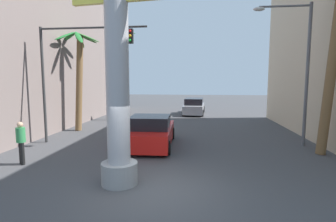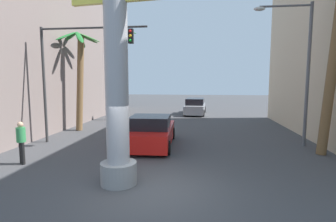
{
  "view_description": "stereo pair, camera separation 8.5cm",
  "coord_description": "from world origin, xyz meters",
  "views": [
    {
      "loc": [
        1.34,
        -7.37,
        3.25
      ],
      "look_at": [
        0.0,
        4.34,
        1.9
      ],
      "focal_mm": 28.0,
      "sensor_mm": 36.0,
      "label": 1
    },
    {
      "loc": [
        1.43,
        -7.36,
        3.25
      ],
      "look_at": [
        0.0,
        4.34,
        1.9
      ],
      "focal_mm": 28.0,
      "sensor_mm": 36.0,
      "label": 2
    }
  ],
  "objects": [
    {
      "name": "palm_tree_far_left",
      "position": [
        -6.33,
        18.49,
        4.78
      ],
      "size": [
        2.5,
        2.43,
        8.34
      ],
      "color": "brown",
      "rests_on": "ground"
    },
    {
      "name": "building_left",
      "position": [
        -10.52,
        11.08,
        5.8
      ],
      "size": [
        6.18,
        25.73,
        11.58
      ],
      "color": "slate",
      "rests_on": "ground"
    },
    {
      "name": "palm_tree_near_right",
      "position": [
        7.06,
        4.85,
        4.51
      ],
      "size": [
        2.41,
        2.22,
        7.76
      ],
      "color": "brown",
      "rests_on": "ground"
    },
    {
      "name": "traffic_light_mast",
      "position": [
        -4.96,
        5.51,
        4.26
      ],
      "size": [
        5.59,
        0.32,
        5.99
      ],
      "color": "#333333",
      "rests_on": "ground"
    },
    {
      "name": "street_lamp",
      "position": [
        6.23,
        6.32,
        4.28
      ],
      "size": [
        2.78,
        0.28,
        7.0
      ],
      "color": "#59595E",
      "rests_on": "ground"
    },
    {
      "name": "car_lead",
      "position": [
        -0.97,
        5.35,
        0.7
      ],
      "size": [
        2.29,
        4.71,
        1.56
      ],
      "color": "black",
      "rests_on": "ground"
    },
    {
      "name": "car_far",
      "position": [
        0.97,
        18.46,
        0.74
      ],
      "size": [
        2.16,
        4.86,
        1.56
      ],
      "color": "black",
      "rests_on": "ground"
    },
    {
      "name": "ground_plane",
      "position": [
        0.0,
        10.0,
        0.0
      ],
      "size": [
        90.06,
        90.06,
        0.0
      ],
      "primitive_type": "plane",
      "color": "#424244"
    },
    {
      "name": "pedestrian_curb_left",
      "position": [
        -5.48,
        1.89,
        0.99
      ],
      "size": [
        0.48,
        0.48,
        1.68
      ],
      "color": "black",
      "rests_on": "ground"
    },
    {
      "name": "pedestrian_far_left",
      "position": [
        -6.11,
        13.69,
        0.98
      ],
      "size": [
        0.48,
        0.48,
        1.69
      ],
      "color": "black",
      "rests_on": "ground"
    },
    {
      "name": "palm_tree_mid_left",
      "position": [
        -6.47,
        9.14,
        4.07
      ],
      "size": [
        3.19,
        3.18,
        6.47
      ],
      "color": "brown",
      "rests_on": "ground"
    }
  ]
}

